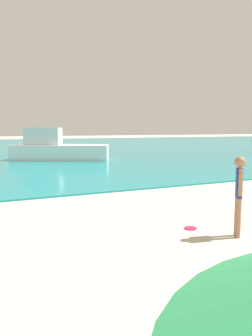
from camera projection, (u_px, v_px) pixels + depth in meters
name	position (u px, v px, depth m)	size (l,w,h in m)	color
water	(2.00, 147.00, 37.37)	(160.00, 60.00, 0.06)	teal
person_standing	(239.00, 192.00, 6.36)	(0.24, 0.32, 1.60)	#936B4C
frisbee	(190.00, 228.00, 6.97)	(0.27, 0.27, 0.03)	#E51E4C
boat_near	(57.00, 149.00, 21.79)	(6.58, 4.56, 2.15)	white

